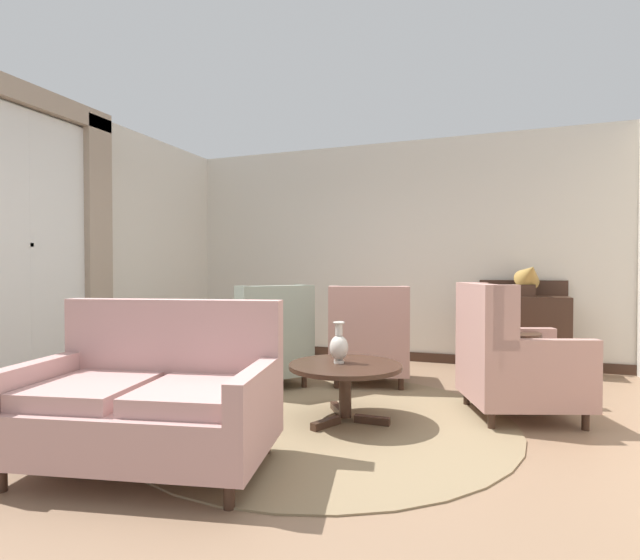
{
  "coord_description": "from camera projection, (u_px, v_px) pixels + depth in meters",
  "views": [
    {
      "loc": [
        1.29,
        -3.31,
        1.21
      ],
      "look_at": [
        -0.17,
        0.74,
        1.12
      ],
      "focal_mm": 26.73,
      "sensor_mm": 36.0,
      "label": 1
    }
  ],
  "objects": [
    {
      "name": "ground",
      "position": [
        308.0,
        431.0,
        3.57
      ],
      "size": [
        8.67,
        8.67,
        0.0
      ],
      "primitive_type": "plane",
      "color": "#896B51"
    },
    {
      "name": "wall_back",
      "position": [
        391.0,
        251.0,
        6.45
      ],
      "size": [
        5.97,
        0.08,
        2.93
      ],
      "primitive_type": "cube",
      "color": "silver",
      "rests_on": "ground"
    },
    {
      "name": "wall_left",
      "position": [
        99.0,
        248.0,
        5.4
      ],
      "size": [
        0.08,
        4.33,
        2.93
      ],
      "primitive_type": "cube",
      "color": "silver",
      "rests_on": "ground"
    },
    {
      "name": "baseboard_back",
      "position": [
        389.0,
        355.0,
        6.43
      ],
      "size": [
        5.81,
        0.03,
        0.12
      ],
      "primitive_type": "cube",
      "color": "#382319",
      "rests_on": "ground"
    },
    {
      "name": "area_rug",
      "position": [
        321.0,
        419.0,
        3.85
      ],
      "size": [
        3.07,
        3.07,
        0.01
      ],
      "primitive_type": "cylinder",
      "color": "#847051",
      "rests_on": "ground"
    },
    {
      "name": "window_with_curtains",
      "position": [
        32.0,
        228.0,
        4.51
      ],
      "size": [
        0.12,
        1.87,
        2.83
      ],
      "color": "silver"
    },
    {
      "name": "coffee_table",
      "position": [
        345.0,
        374.0,
        3.78
      ],
      "size": [
        0.9,
        0.9,
        0.47
      ],
      "color": "#382319",
      "rests_on": "ground"
    },
    {
      "name": "porcelain_vase",
      "position": [
        339.0,
        346.0,
        3.81
      ],
      "size": [
        0.15,
        0.15,
        0.33
      ],
      "color": "beige",
      "rests_on": "coffee_table"
    },
    {
      "name": "settee",
      "position": [
        150.0,
        400.0,
        2.91
      ],
      "size": [
        1.64,
        1.16,
        1.01
      ],
      "rotation": [
        0.0,
        0.0,
        0.2
      ],
      "color": "tan",
      "rests_on": "ground"
    },
    {
      "name": "armchair_back_corner",
      "position": [
        369.0,
        343.0,
        5.02
      ],
      "size": [
        0.98,
        0.98,
        1.05
      ],
      "rotation": [
        0.0,
        0.0,
        3.39
      ],
      "color": "tan",
      "rests_on": "ground"
    },
    {
      "name": "armchair_beside_settee",
      "position": [
        511.0,
        362.0,
        3.91
      ],
      "size": [
        1.08,
        1.04,
        1.1
      ],
      "rotation": [
        0.0,
        0.0,
        1.9
      ],
      "color": "tan",
      "rests_on": "ground"
    },
    {
      "name": "armchair_foreground_right",
      "position": [
        266.0,
        344.0,
        4.94
      ],
      "size": [
        1.16,
        1.15,
        1.06
      ],
      "rotation": [
        0.0,
        0.0,
        4.03
      ],
      "color": "gray",
      "rests_on": "ground"
    },
    {
      "name": "side_table",
      "position": [
        513.0,
        363.0,
        4.18
      ],
      "size": [
        0.47,
        0.47,
        0.66
      ],
      "color": "#382319",
      "rests_on": "ground"
    },
    {
      "name": "sideboard",
      "position": [
        523.0,
        329.0,
        5.63
      ],
      "size": [
        0.99,
        0.41,
        1.09
      ],
      "color": "#382319",
      "rests_on": "ground"
    },
    {
      "name": "gramophone",
      "position": [
        528.0,
        278.0,
        5.53
      ],
      "size": [
        0.38,
        0.44,
        0.46
      ],
      "color": "#382319",
      "rests_on": "sideboard"
    }
  ]
}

